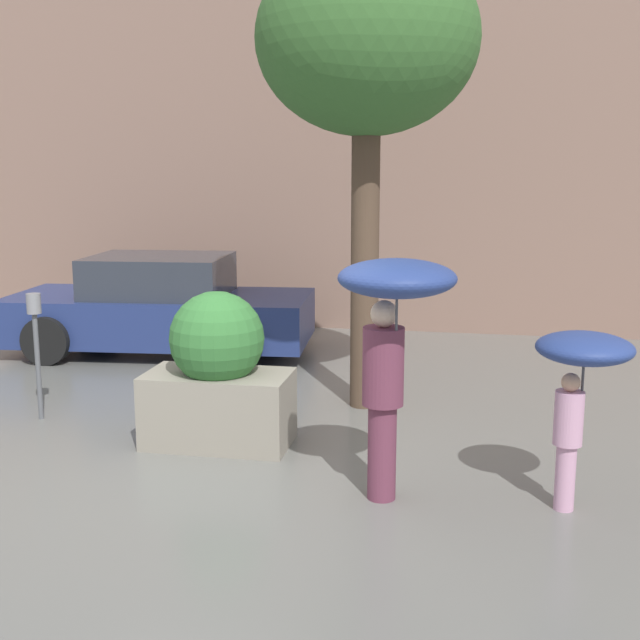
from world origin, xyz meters
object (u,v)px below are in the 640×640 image
Objects in this scene: street_tree at (367,45)px; parking_meter at (35,330)px; person_adult at (392,318)px; person_child at (581,368)px; planter_box at (218,374)px; parked_car_near at (161,308)px.

street_tree is 3.65× the size of parking_meter.
street_tree is at bearing 146.26° from person_adult.
person_adult is at bearing 161.40° from person_child.
planter_box is 3.96m from parked_car_near.
street_tree is (-0.53, 2.46, 2.25)m from person_adult.
parked_car_near is (-1.93, 3.45, -0.06)m from planter_box.
planter_box is at bearing 139.26° from person_child.
person_child is (1.36, 0.15, -0.35)m from person_adult.
person_child is at bearing -50.77° from street_tree.
parked_car_near is at bearing 172.98° from person_adult.
person_child is at bearing -135.82° from parked_car_near.
person_adult is at bearing -20.70° from parking_meter.
parked_car_near is 3.26× the size of parking_meter.
street_tree is (3.07, -2.00, 3.08)m from parked_car_near.
parking_meter is at bearing -156.66° from person_adult.
person_child is at bearing 50.21° from person_adult.
street_tree is (1.14, 1.45, 3.02)m from planter_box.
person_child is 3.96m from street_tree.
planter_box is 2.10m from person_adult.
street_tree reaches higher than person_adult.
planter_box is 0.34× the size of parked_car_near.
parking_meter is (-3.14, -1.07, -2.76)m from street_tree.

